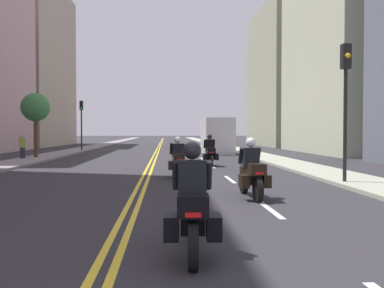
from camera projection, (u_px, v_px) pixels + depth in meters
name	position (u px, v px, depth m)	size (l,w,h in m)	color
ground_plane	(159.00, 147.00, 49.49)	(264.00, 264.00, 0.00)	#2C2B30
sidewalk_left	(95.00, 146.00, 49.04)	(2.21, 144.00, 0.12)	gray
sidewalk_right	(222.00, 146.00, 49.93)	(2.21, 144.00, 0.12)	#A1A790
centreline_yellow_inner	(158.00, 147.00, 49.48)	(0.12, 132.00, 0.01)	yellow
centreline_yellow_outer	(160.00, 147.00, 49.49)	(0.12, 132.00, 0.01)	yellow
lane_dashes_white	(199.00, 156.00, 30.72)	(0.14, 56.40, 0.01)	silver
building_right_1	(355.00, 5.00, 35.50)	(8.23, 15.17, 24.48)	#B9C0A1
building_left_2	(28.00, 65.00, 53.45)	(8.01, 18.52, 20.08)	#A69685
building_right_2	(295.00, 78.00, 53.56)	(9.01, 16.77, 16.85)	#9DA184
motorcycle_0	(192.00, 210.00, 6.07)	(0.78, 2.21, 1.61)	black
motorcycle_1	(252.00, 174.00, 11.26)	(0.78, 2.16, 1.60)	black
motorcycle_2	(178.00, 160.00, 16.52)	(0.78, 2.21, 1.56)	black
motorcycle_3	(210.00, 153.00, 21.88)	(0.77, 2.12, 1.63)	black
traffic_light_near	(346.00, 88.00, 14.00)	(0.28, 0.38, 4.59)	black
traffic_light_far	(81.00, 117.00, 37.76)	(0.28, 0.38, 4.45)	black
pedestrian_1	(22.00, 147.00, 26.24)	(0.42, 0.35, 1.61)	#252633
street_tree_0	(35.00, 108.00, 27.46)	(1.81, 1.81, 4.22)	#4F3522
parked_truck	(216.00, 138.00, 34.79)	(2.20, 6.50, 2.80)	#B4B9CA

